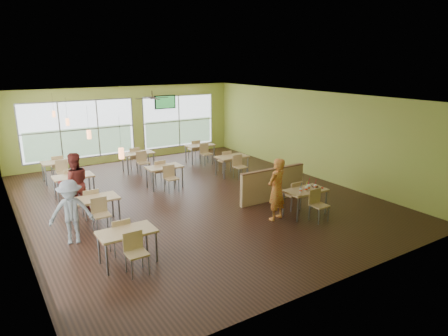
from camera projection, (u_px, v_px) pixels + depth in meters
The scene contains 20 objects.
room at pixel (192, 149), 12.40m from camera, with size 12.00×12.04×3.20m.
window_bays at pixel (81, 145), 13.57m from camera, with size 9.24×10.24×2.38m.
main_table at pixel (305, 194), 11.25m from camera, with size 1.22×1.52×0.87m.
half_wall_divider at pixel (273, 184), 12.46m from camera, with size 2.40×0.14×1.04m.
dining_tables at pixel (141, 171), 13.51m from camera, with size 6.92×8.72×0.87m.
pendant_lights at pixel (78, 128), 11.07m from camera, with size 0.11×7.31×0.86m.
ceiling_fan at pixel (152, 98), 14.49m from camera, with size 1.25×1.25×0.29m.
tv_backwall at pixel (165, 102), 17.91m from camera, with size 1.00×0.07×0.60m.
man_plaid at pixel (276, 189), 10.88m from camera, with size 0.64×0.42×1.74m, color red.
patron_maroon at pixel (74, 184), 11.30m from camera, with size 0.87×0.68×1.79m, color maroon.
patron_grey at pixel (71, 212), 9.47m from camera, with size 1.02×0.59×1.58m, color slate.
cup_blue at pixel (301, 190), 10.98m from camera, with size 0.09×0.09×0.31m.
cup_yellow at pixel (306, 189), 11.10m from camera, with size 0.09×0.09×0.32m.
cup_red_near at pixel (308, 187), 11.19m from camera, with size 0.11×0.11×0.38m.
cup_red_far at pixel (315, 186), 11.31m from camera, with size 0.09×0.09×0.31m.
food_basket at pixel (315, 186), 11.46m from camera, with size 0.22×0.22×0.05m.
ketchup_cup at pixel (322, 188), 11.34m from camera, with size 0.07×0.07×0.03m, color #B81A08.
wrapper_left at pixel (300, 195), 10.71m from camera, with size 0.16×0.14×0.04m, color #A98252.
wrapper_mid at pixel (306, 188), 11.26m from camera, with size 0.22×0.20×0.06m, color #A98252.
wrapper_right at pixel (317, 191), 11.08m from camera, with size 0.13×0.12×0.03m, color #A98252.
Camera 1 is at (-5.68, -10.76, 4.28)m, focal length 32.00 mm.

